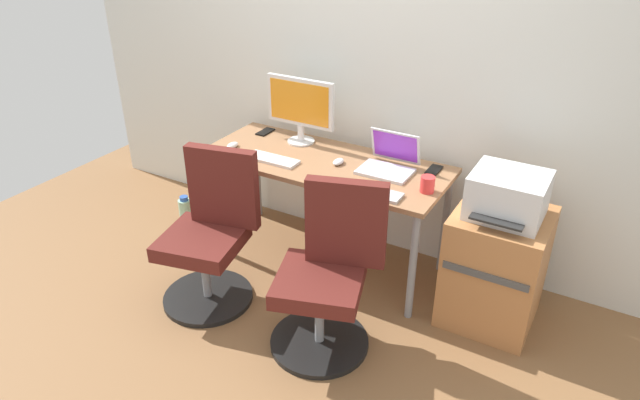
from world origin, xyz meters
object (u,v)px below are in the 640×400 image
open_laptop (389,161)px  coffee_mug (427,184)px  office_chair_right (328,277)px  side_cabinet (495,267)px  printer (508,195)px  desktop_monitor (300,106)px  office_chair_left (211,236)px  water_bottle_on_floor (186,217)px

open_laptop → coffee_mug: 0.34m
office_chair_right → coffee_mug: (0.29, 0.60, 0.35)m
office_chair_right → side_cabinet: office_chair_right is taller
printer → desktop_monitor: desktop_monitor is taller
office_chair_left → open_laptop: size_ratio=3.03×
office_chair_right → printer: bearing=42.0°
water_bottle_on_floor → open_laptop: 1.57m
office_chair_right → open_laptop: bearing=90.9°
desktop_monitor → office_chair_left: bearing=-96.5°
side_cabinet → water_bottle_on_floor: bearing=-174.9°
printer → office_chair_right: bearing=-138.0°
side_cabinet → printer: 0.46m
office_chair_right → desktop_monitor: bearing=128.9°
office_chair_left → side_cabinet: (1.50, 0.64, -0.08)m
side_cabinet → desktop_monitor: (-1.40, 0.22, 0.64)m
side_cabinet → coffee_mug: bearing=-174.7°
open_laptop → coffee_mug: bearing=-28.0°
desktop_monitor → coffee_mug: bearing=-14.7°
printer → open_laptop: open_laptop is taller
open_laptop → office_chair_right: bearing=-89.1°
side_cabinet → desktop_monitor: size_ratio=1.41×
side_cabinet → water_bottle_on_floor: size_ratio=2.19×
office_chair_right → side_cabinet: bearing=42.0°
water_bottle_on_floor → coffee_mug: bearing=5.1°
coffee_mug → water_bottle_on_floor: bearing=-174.9°
office_chair_left → coffee_mug: (1.08, 0.60, 0.35)m
office_chair_left → office_chair_right: size_ratio=1.00×
side_cabinet → open_laptop: (-0.72, 0.12, 0.44)m
office_chair_right → desktop_monitor: size_ratio=1.96×
office_chair_right → open_laptop: (-0.01, 0.76, 0.36)m
side_cabinet → printer: (-0.00, -0.00, 0.46)m
printer → coffee_mug: bearing=-174.9°
printer → open_laptop: size_ratio=1.29×
office_chair_right → water_bottle_on_floor: office_chair_right is taller
office_chair_right → water_bottle_on_floor: bearing=162.4°
desktop_monitor → office_chair_right: bearing=-51.1°
side_cabinet → desktop_monitor: 1.56m
side_cabinet → printer: printer is taller
desktop_monitor → coffee_mug: desktop_monitor is taller
office_chair_left → side_cabinet: size_ratio=1.38×
printer → desktop_monitor: bearing=171.2°
printer → open_laptop: 0.73m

